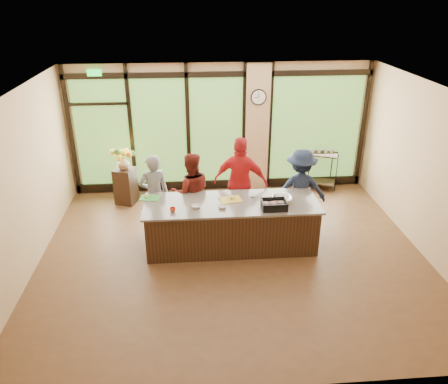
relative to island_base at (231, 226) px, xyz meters
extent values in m
plane|color=#52331D|center=(0.00, -0.30, -0.44)|extent=(7.00, 7.00, 0.00)
plane|color=silver|center=(0.00, -0.30, 2.56)|extent=(7.00, 7.00, 0.00)
plane|color=tan|center=(0.00, 2.70, 1.06)|extent=(7.00, 0.00, 7.00)
plane|color=tan|center=(-3.50, -0.30, 1.06)|extent=(0.00, 6.00, 6.00)
plane|color=tan|center=(3.50, -0.30, 1.06)|extent=(0.00, 6.00, 6.00)
cube|color=tan|center=(0.85, 2.64, 1.06)|extent=(0.55, 0.12, 3.00)
cube|color=black|center=(0.00, 2.65, 2.31)|extent=(6.90, 0.08, 0.12)
cube|color=black|center=(0.00, 2.65, -0.32)|extent=(6.90, 0.08, 0.20)
cube|color=#19D83F|center=(-2.70, 2.60, 2.39)|extent=(0.30, 0.04, 0.14)
cube|color=#3A6423|center=(-2.70, 2.67, 1.01)|extent=(1.20, 0.02, 2.50)
cube|color=#3A6423|center=(-1.40, 2.67, 1.01)|extent=(1.20, 0.02, 2.50)
cube|color=#3A6423|center=(-0.10, 2.67, 1.01)|extent=(1.20, 0.02, 2.50)
cube|color=#3A6423|center=(2.25, 2.67, 1.01)|extent=(2.10, 0.02, 2.50)
cube|color=black|center=(-3.40, 2.65, 1.06)|extent=(0.08, 0.08, 3.00)
cube|color=black|center=(-2.05, 2.65, 1.06)|extent=(0.08, 0.08, 3.00)
cube|color=black|center=(-0.75, 2.65, 1.06)|extent=(0.08, 0.08, 3.00)
cube|color=black|center=(0.55, 2.65, 1.06)|extent=(0.08, 0.08, 3.00)
cube|color=black|center=(1.15, 2.65, 1.06)|extent=(0.08, 0.08, 3.00)
cube|color=black|center=(3.40, 2.65, 1.06)|extent=(0.08, 0.08, 3.00)
cube|color=#311B10|center=(0.00, 0.00, 0.00)|extent=(3.10, 1.00, 0.88)
cube|color=slate|center=(0.00, 0.00, 0.46)|extent=(3.20, 1.10, 0.04)
cylinder|color=black|center=(0.85, 2.57, 1.81)|extent=(0.36, 0.04, 0.36)
cylinder|color=silver|center=(0.85, 2.55, 1.81)|extent=(0.31, 0.01, 0.31)
cube|color=black|center=(0.85, 2.55, 1.86)|extent=(0.01, 0.00, 0.11)
cube|color=black|center=(0.80, 2.55, 1.81)|extent=(0.09, 0.00, 0.01)
imported|color=slate|center=(-1.45, 0.72, 0.37)|extent=(0.68, 0.54, 1.62)
imported|color=maroon|center=(-0.73, 0.70, 0.38)|extent=(0.86, 0.70, 1.64)
imported|color=red|center=(0.27, 0.85, 0.50)|extent=(1.18, 0.77, 1.87)
imported|color=#192137|center=(1.45, 0.70, 0.38)|extent=(1.11, 0.71, 1.64)
cube|color=black|center=(0.73, -0.29, 0.52)|extent=(0.44, 0.34, 0.08)
imported|color=silver|center=(0.93, -0.01, 0.52)|extent=(0.38, 0.38, 0.09)
cube|color=green|center=(-1.50, 0.31, 0.49)|extent=(0.40, 0.33, 0.01)
cube|color=gold|center=(0.00, 0.11, 0.49)|extent=(0.45, 0.37, 0.01)
cube|color=gold|center=(0.88, 0.01, 0.49)|extent=(0.40, 0.33, 0.01)
imported|color=silver|center=(-0.65, -0.15, 0.51)|extent=(0.20, 0.20, 0.05)
imported|color=silver|center=(-0.19, -0.21, 0.50)|extent=(0.16, 0.16, 0.05)
imported|color=silver|center=(0.43, 0.22, 0.49)|extent=(0.15, 0.15, 0.03)
imported|color=red|center=(-1.06, -0.27, 0.52)|extent=(0.11, 0.11, 0.08)
cube|color=#311B10|center=(-2.20, 2.04, -0.03)|extent=(0.53, 0.53, 0.83)
imported|color=#967751|center=(-2.20, 2.04, 0.53)|extent=(0.30, 0.30, 0.28)
cube|color=#311B10|center=(2.39, 2.45, -0.25)|extent=(0.85, 0.69, 0.03)
cube|color=#311B10|center=(2.39, 2.45, 0.46)|extent=(0.85, 0.69, 0.03)
cylinder|color=black|center=(2.05, 2.26, 0.04)|extent=(0.03, 0.03, 0.95)
cylinder|color=black|center=(2.73, 2.26, 0.04)|extent=(0.03, 0.03, 0.95)
cylinder|color=black|center=(2.05, 2.64, 0.04)|extent=(0.03, 0.03, 0.95)
cylinder|color=black|center=(2.73, 2.64, 0.04)|extent=(0.03, 0.03, 0.95)
imported|color=silver|center=(2.16, 2.45, 0.53)|extent=(0.14, 0.14, 0.10)
imported|color=silver|center=(2.32, 2.45, 0.53)|extent=(0.14, 0.14, 0.10)
imported|color=silver|center=(2.48, 2.45, 0.53)|extent=(0.14, 0.14, 0.10)
imported|color=silver|center=(2.63, 2.45, 0.53)|extent=(0.14, 0.14, 0.10)
camera|label=1|loc=(-0.71, -7.08, 4.03)|focal=35.00mm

